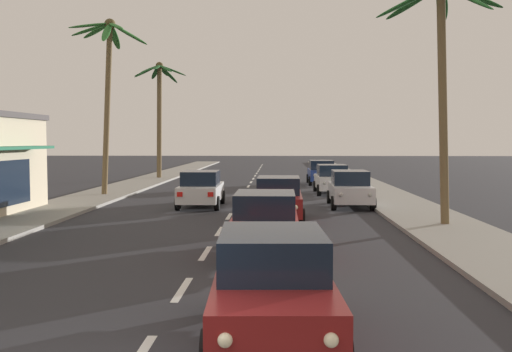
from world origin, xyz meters
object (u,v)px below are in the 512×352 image
at_px(sedan_oncoming_far, 201,189).
at_px(palm_left_third, 108,64).
at_px(sedan_third_in_queue, 265,223).
at_px(sedan_parked_nearest_kerb, 321,172).
at_px(sedan_lead_at_stop_bar, 272,285).
at_px(palm_right_second, 440,44).
at_px(sedan_fifth_in_queue, 278,198).
at_px(palm_left_farthest, 159,95).
at_px(sedan_parked_mid_kerb, 332,179).
at_px(sedan_parked_far_kerb, 350,188).

height_order(sedan_oncoming_far, palm_left_third, palm_left_third).
distance_m(sedan_third_in_queue, sedan_parked_nearest_kerb, 25.82).
bearing_deg(sedan_oncoming_far, sedan_lead_at_stop_bar, -79.07).
bearing_deg(palm_right_second, palm_left_third, 143.88).
bearing_deg(sedan_third_in_queue, palm_right_second, 40.85).
xyz_separation_m(sedan_fifth_in_queue, palm_left_farthest, (-9.43, 23.66, 5.79)).
bearing_deg(sedan_parked_mid_kerb, palm_left_third, -169.70).
relative_size(palm_left_third, palm_right_second, 1.11).
relative_size(sedan_parked_nearest_kerb, palm_left_third, 0.46).
bearing_deg(palm_left_third, sedan_third_in_queue, -61.03).
height_order(sedan_lead_at_stop_bar, sedan_parked_nearest_kerb, same).
bearing_deg(sedan_parked_far_kerb, sedan_parked_mid_kerb, 91.88).
bearing_deg(sedan_parked_far_kerb, palm_left_farthest, 124.04).
height_order(sedan_parked_nearest_kerb, palm_left_farthest, palm_left_farthest).
bearing_deg(sedan_parked_far_kerb, sedan_oncoming_far, -177.19).
bearing_deg(sedan_parked_nearest_kerb, sedan_third_in_queue, -97.61).
distance_m(sedan_fifth_in_queue, sedan_parked_nearest_kerb, 19.07).
distance_m(palm_left_farthest, palm_right_second, 29.40).
bearing_deg(sedan_parked_mid_kerb, palm_right_second, -79.14).
height_order(sedan_parked_nearest_kerb, sedan_parked_far_kerb, same).
bearing_deg(sedan_third_in_queue, sedan_fifth_in_queue, 86.88).
bearing_deg(palm_right_second, sedan_parked_far_kerb, 109.83).
xyz_separation_m(sedan_third_in_queue, palm_left_third, (-8.88, 16.04, 6.41)).
bearing_deg(palm_left_third, sedan_fifth_in_queue, -45.05).
bearing_deg(sedan_fifth_in_queue, sedan_third_in_queue, -93.12).
bearing_deg(palm_left_farthest, sedan_lead_at_stop_bar, -75.94).
bearing_deg(sedan_parked_mid_kerb, sedan_parked_nearest_kerb, 90.49).
relative_size(sedan_third_in_queue, palm_left_third, 0.46).
relative_size(sedan_third_in_queue, sedan_parked_far_kerb, 1.00).
bearing_deg(sedan_fifth_in_queue, palm_right_second, -15.76).
xyz_separation_m(sedan_oncoming_far, palm_left_farthest, (-5.85, 19.23, 5.79)).
distance_m(sedan_parked_nearest_kerb, palm_left_third, 16.84).
xyz_separation_m(palm_left_third, palm_right_second, (14.88, -10.86, -0.80)).
bearing_deg(sedan_parked_nearest_kerb, palm_right_second, -82.81).
distance_m(palm_left_third, palm_left_farthest, 14.40).
height_order(sedan_lead_at_stop_bar, palm_right_second, palm_right_second).
relative_size(sedan_oncoming_far, sedan_parked_far_kerb, 1.00).
distance_m(sedan_fifth_in_queue, sedan_parked_far_kerb, 5.82).
relative_size(sedan_third_in_queue, sedan_fifth_in_queue, 1.00).
bearing_deg(sedan_oncoming_far, palm_left_third, 139.54).
bearing_deg(sedan_oncoming_far, sedan_parked_mid_kerb, 46.63).
height_order(sedan_parked_far_kerb, palm_left_third, palm_left_third).
height_order(sedan_lead_at_stop_bar, sedan_fifth_in_queue, same).
xyz_separation_m(sedan_parked_mid_kerb, palm_left_third, (-12.37, -2.25, 6.41)).
height_order(sedan_parked_mid_kerb, palm_left_farthest, palm_left_farthest).
relative_size(sedan_parked_nearest_kerb, sedan_parked_mid_kerb, 1.00).
relative_size(sedan_parked_nearest_kerb, palm_right_second, 0.51).
xyz_separation_m(sedan_third_in_queue, sedan_oncoming_far, (-3.21, 11.21, 0.00)).
distance_m(sedan_third_in_queue, sedan_fifth_in_queue, 6.78).
bearing_deg(palm_left_farthest, palm_right_second, -59.20).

